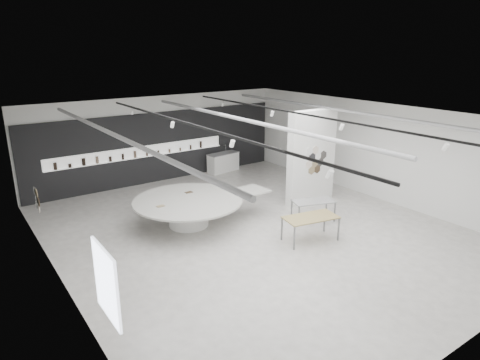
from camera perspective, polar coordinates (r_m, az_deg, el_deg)
room at (r=13.51m, az=1.61°, el=1.17°), size 12.02×14.02×3.82m
back_wall_display at (r=19.46m, az=-10.74°, el=4.31°), size 11.80×0.27×3.10m
partition_column at (r=16.59m, az=9.51°, el=3.03°), size 2.20×0.38×3.60m
display_island at (r=14.60m, az=-6.61°, el=-3.75°), size 4.84×3.85×0.94m
sample_table_wood at (r=13.50m, az=9.41°, el=-5.10°), size 1.82×1.16×0.79m
sample_table_stone at (r=15.06m, az=9.77°, el=-2.96°), size 1.58×1.15×0.73m
kitchen_counter at (r=20.83m, az=-2.26°, el=2.39°), size 1.68×0.84×1.27m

